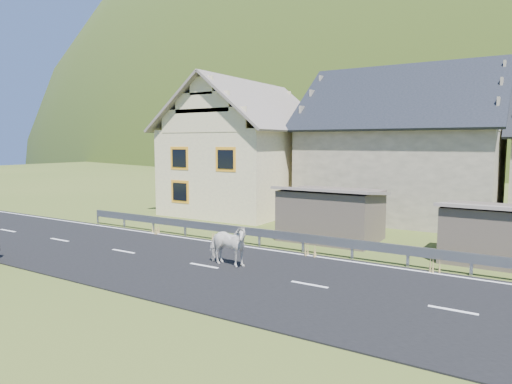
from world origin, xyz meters
The scene contains 10 objects.
ground centered at (0.00, 0.00, 0.00)m, with size 160.00×160.00×0.00m, color #384B19.
road centered at (0.00, 0.00, 0.02)m, with size 60.00×7.00×0.04m, color black.
lane_markings centered at (0.00, 0.00, 0.04)m, with size 60.00×6.60×0.01m, color silver.
guardrail centered at (0.00, 3.68, 0.56)m, with size 28.10×0.09×0.75m.
shed_left centered at (-2.00, 6.50, 1.10)m, with size 4.30×3.30×2.40m, color brown.
shed_right centered at (4.50, 6.00, 1.00)m, with size 3.80×2.90×2.20m, color brown.
house_cream centered at (-10.00, 12.00, 4.36)m, with size 7.80×9.80×8.30m.
house_stone_a centered at (-1.00, 15.00, 4.63)m, with size 10.80×9.80×8.90m.
conifer_patch centered at (-55.00, 110.00, 6.00)m, with size 76.00×50.00×28.00m, color black.
horse centered at (-3.33, 0.44, 0.77)m, with size 1.74×0.79×1.47m, color silver.
Camera 1 is at (5.61, -12.16, 4.29)m, focal length 32.00 mm.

